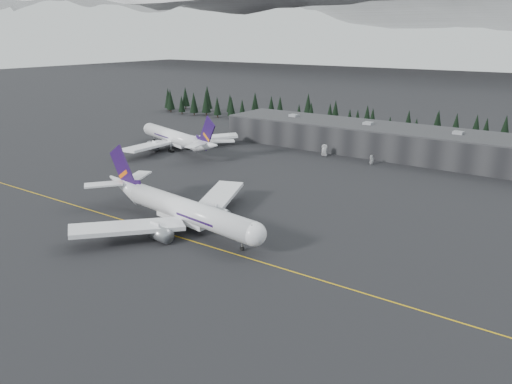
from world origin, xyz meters
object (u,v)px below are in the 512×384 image
Objects in this scene: jet_main at (177,207)px; gse_vehicle_b at (372,163)px; terminal at (388,140)px; jet_parked at (178,139)px; gse_vehicle_a at (324,154)px.

gse_vehicle_b is (18.49, 98.27, -4.91)m from jet_main.
jet_main is at bearing -97.78° from terminal.
jet_parked reaches higher than gse_vehicle_b.
jet_main is 101.04m from gse_vehicle_a.
jet_main reaches higher than gse_vehicle_b.
terminal reaches higher than gse_vehicle_b.
gse_vehicle_a is at bearing -137.07° from terminal.
gse_vehicle_a is at bearing -90.87° from gse_vehicle_b.
gse_vehicle_a is 23.72m from gse_vehicle_b.
gse_vehicle_a is (-21.62, -20.11, -5.56)m from terminal.
jet_parked reaches higher than terminal.
gse_vehicle_b is (23.59, -2.53, -0.04)m from gse_vehicle_a.
terminal is at bearing -169.79° from gse_vehicle_b.
jet_parked is 90.00m from gse_vehicle_b.
gse_vehicle_a is at bearing 100.39° from jet_main.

